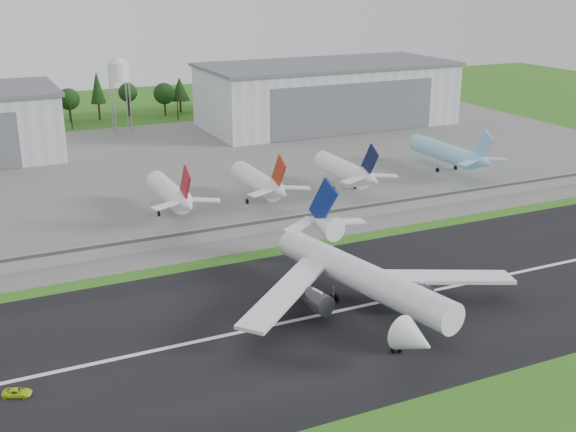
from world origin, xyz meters
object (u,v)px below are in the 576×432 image
main_airliner (362,284)px  parked_jet_navy (348,171)px  parked_jet_red_b (261,183)px  parked_jet_skyblue (451,153)px  parked_jet_red_a (172,194)px  ground_vehicle (17,392)px

main_airliner → parked_jet_navy: 75.53m
main_airliner → parked_jet_red_b: bearing=-108.6°
parked_jet_navy → parked_jet_skyblue: (39.73, 5.00, -0.07)m
main_airliner → parked_jet_red_a: (-16.42, 66.96, 1.11)m
parked_jet_navy → parked_jet_red_b: bearing=-180.0°
parked_jet_red_b → parked_jet_red_a: bearing=-180.0°
parked_jet_navy → parked_jet_skyblue: 40.05m
parked_jet_red_b → parked_jet_navy: 26.75m
main_airliner → parked_jet_red_a: main_airliner is taller
parked_jet_red_b → parked_jet_navy: size_ratio=1.00×
parked_jet_red_a → main_airliner: bearing=-76.2°
parked_jet_red_a → parked_jet_red_b: (24.56, 0.01, 0.04)m
parked_jet_navy → parked_jet_skyblue: bearing=7.2°
main_airliner → ground_vehicle: size_ratio=13.80×
main_airliner → ground_vehicle: bearing=-7.8°
ground_vehicle → parked_jet_skyblue: parked_jet_skyblue is taller
ground_vehicle → parked_jet_red_b: 99.64m
main_airliner → parked_jet_red_a: size_ratio=1.88×
ground_vehicle → parked_jet_red_b: (69.58, 71.12, 5.35)m
parked_jet_red_b → parked_jet_navy: bearing=0.0°
ground_vehicle → parked_jet_red_a: bearing=-8.6°
parked_jet_red_a → parked_jet_navy: parked_jet_navy is taller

